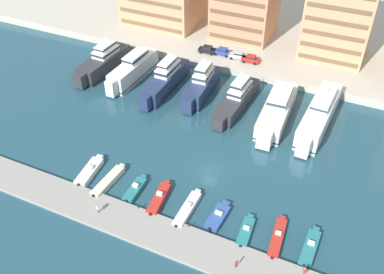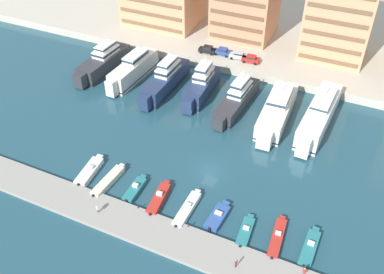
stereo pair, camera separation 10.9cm
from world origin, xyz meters
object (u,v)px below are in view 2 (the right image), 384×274
Objects in this scene: yacht_ivory_left at (133,69)px; yacht_navy_mid_left at (166,79)px; yacht_white_mid_right at (319,115)px; pedestrian_mid_deck at (97,208)px; pedestrian_far_side at (304,271)px; pedestrian_near_edge at (236,263)px; motorboat_white_center at (187,209)px; car_silver_mid_left at (238,55)px; car_blue_left at (222,51)px; motorboat_teal_far_right at (310,248)px; yacht_ivory_center_right at (277,110)px; motorboat_teal_mid_left at (135,189)px; motorboat_cream_left at (108,181)px; motorboat_blue_center_right at (218,216)px; motorboat_white_far_left at (90,171)px; yacht_charcoal_far_left at (104,62)px; yacht_navy_center_left at (202,85)px; motorboat_red_center_left at (159,198)px; car_red_center_left at (251,59)px; yacht_charcoal_center at (237,98)px; car_black_far_left at (207,49)px; motorboat_red_right at (277,238)px; motorboat_teal_mid_right at (246,231)px.

yacht_navy_mid_left reaches higher than yacht_ivory_left.
yacht_white_mid_right is 45.79m from pedestrian_mid_deck.
pedestrian_near_edge is at bearing -163.66° from pedestrian_far_side.
car_silver_mid_left reaches higher than motorboat_white_center.
motorboat_teal_far_right is at bearing -55.09° from car_blue_left.
yacht_ivory_center_right reaches higher than car_silver_mid_left.
motorboat_teal_mid_left is 9.71m from motorboat_white_center.
car_silver_mid_left is (6.14, 46.31, 2.45)m from motorboat_cream_left.
motorboat_blue_center_right is at bearing 22.79° from pedestrian_mid_deck.
yacht_navy_mid_left is at bearing 99.13° from motorboat_cream_left.
yacht_white_mid_right is 2.68× the size of motorboat_cream_left.
yacht_white_mid_right is 44.77m from motorboat_white_far_left.
yacht_charcoal_far_left is 4.40× the size of car_silver_mid_left.
yacht_ivory_left is at bearing 143.64° from pedestrian_far_side.
motorboat_blue_center_right is (33.26, -30.22, -1.95)m from yacht_ivory_left.
motorboat_white_far_left is at bearing -137.22° from yacht_white_mid_right.
pedestrian_far_side is (29.10, -4.52, 1.21)m from motorboat_teal_mid_left.
yacht_navy_center_left is 32.14m from motorboat_red_center_left.
yacht_navy_center_left is 15.74m from car_red_center_left.
motorboat_teal_far_right is at bearing 0.59° from motorboat_blue_center_right.
motorboat_white_center is at bearing -79.50° from car_silver_mid_left.
yacht_charcoal_far_left is 44.89m from pedestrian_mid_deck.
yacht_charcoal_center is 2.89× the size of motorboat_blue_center_right.
pedestrian_near_edge is at bearing -19.22° from motorboat_teal_mid_left.
yacht_navy_center_left reaches higher than car_blue_left.
yacht_navy_mid_left is 4.53× the size of car_black_far_left.
yacht_charcoal_far_left reaches higher than pedestrian_far_side.
yacht_navy_mid_left reaches higher than motorboat_teal_mid_left.
yacht_navy_center_left is 31.73m from motorboat_white_far_left.
motorboat_white_far_left is at bearing -106.86° from car_red_center_left.
yacht_navy_center_left is 15.27m from car_black_far_left.
car_silver_mid_left is (-22.99, 45.70, 2.53)m from motorboat_red_right.
pedestrian_near_edge is at bearing -82.64° from motorboat_teal_mid_right.
yacht_ivory_center_right is 22.10m from car_silver_mid_left.
motorboat_teal_mid_left is at bearing 160.78° from pedestrian_near_edge.
car_black_far_left is (-21.32, 45.25, 2.52)m from motorboat_blue_center_right.
car_blue_left is (-2.99, 46.21, 2.52)m from motorboat_teal_mid_left.
yacht_charcoal_center is 30.38m from motorboat_red_center_left.
yacht_ivory_left reaches higher than pedestrian_far_side.
car_red_center_left reaches higher than motorboat_teal_mid_right.
pedestrian_far_side is (5.60, -35.28, -0.76)m from yacht_white_mid_right.
yacht_navy_mid_left reaches higher than yacht_charcoal_center.
car_black_far_left reaches higher than motorboat_teal_mid_left.
motorboat_cream_left is at bearing 110.32° from pedestrian_mid_deck.
yacht_charcoal_far_left reaches higher than motorboat_teal_far_right.
car_silver_mid_left is at bearing 130.56° from yacht_ivory_center_right.
yacht_white_mid_right is at bearing -34.23° from car_silver_mid_left.
pedestrian_far_side is at bearing 4.24° from pedestrian_mid_deck.
motorboat_blue_center_right is 1.55× the size of car_blue_left.
pedestrian_far_side is at bearing -32.36° from yacht_charcoal_far_left.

